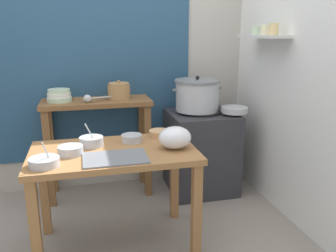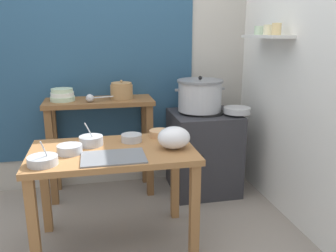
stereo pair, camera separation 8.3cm
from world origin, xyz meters
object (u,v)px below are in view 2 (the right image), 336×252
prep_table (113,165)px  bowl_stack_enamel (62,95)px  clay_pot (122,91)px  steamer_pot (200,95)px  wide_pan (237,110)px  plastic_bag (174,138)px  prep_bowl_0 (132,138)px  stove_block (203,151)px  prep_bowl_1 (160,133)px  prep_bowl_4 (43,160)px  prep_bowl_3 (70,149)px  prep_bowl_2 (91,140)px  back_shelf_table (100,123)px  ladle (91,98)px  serving_tray (113,157)px

prep_table → bowl_stack_enamel: bearing=112.9°
clay_pot → steamer_pot: bearing=-8.9°
wide_pan → clay_pot: bearing=164.6°
bowl_stack_enamel → plastic_bag: bearing=-50.5°
clay_pot → plastic_bag: bearing=-74.2°
steamer_pot → prep_bowl_0: 0.95m
stove_block → plastic_bag: (-0.48, -0.81, 0.41)m
wide_pan → prep_bowl_1: bearing=-154.4°
bowl_stack_enamel → clay_pot: bearing=-0.9°
steamer_pot → prep_bowl_4: (-1.27, -0.96, -0.18)m
stove_block → prep_bowl_3: size_ratio=4.82×
prep_bowl_1 → prep_bowl_2: prep_bowl_2 is taller
back_shelf_table → prep_bowl_0: size_ratio=6.46×
prep_bowl_2 → prep_bowl_3: 0.20m
plastic_bag → steamer_pot: bearing=62.3°
back_shelf_table → prep_bowl_0: bearing=-74.2°
prep_table → plastic_bag: (0.41, -0.07, 0.19)m
steamer_pot → prep_table: bearing=-137.8°
prep_table → prep_bowl_3: (-0.28, -0.02, 0.14)m
clay_pot → prep_bowl_1: bearing=-70.8°
prep_bowl_2 → stove_block: bearing=31.5°
ladle → prep_bowl_4: 1.03m
bowl_stack_enamel → wide_pan: size_ratio=0.89×
prep_bowl_2 → back_shelf_table: bearing=84.1°
plastic_bag → prep_bowl_0: 0.34m
ladle → prep_bowl_1: size_ratio=1.57×
prep_bowl_0 → prep_bowl_4: size_ratio=0.83×
prep_bowl_3 → wide_pan: bearing=23.7°
prep_bowl_1 → prep_bowl_3: bearing=-158.5°
back_shelf_table → prep_bowl_1: bearing=-56.4°
steamer_pot → clay_pot: bearing=171.1°
clay_pot → prep_bowl_0: (0.00, -0.73, -0.22)m
wide_pan → prep_bowl_4: prep_bowl_4 is taller
clay_pot → prep_bowl_3: clay_pot is taller
prep_table → steamer_pot: steamer_pot is taller
steamer_pot → prep_bowl_2: 1.19m
clay_pot → back_shelf_table: bearing=-180.0°
bowl_stack_enamel → wide_pan: 1.55m
prep_table → clay_pot: clay_pot is taller
steamer_pot → serving_tray: (-0.85, -0.94, -0.20)m
prep_bowl_2 → prep_bowl_1: bearing=12.2°
back_shelf_table → ladle: bearing=-123.8°
bowl_stack_enamel → prep_bowl_0: (0.52, -0.74, -0.20)m
back_shelf_table → plastic_bag: size_ratio=4.32×
stove_block → steamer_pot: steamer_pot is taller
wide_pan → prep_bowl_0: (-1.00, -0.45, -0.06)m
clay_pot → prep_bowl_0: clay_pot is taller
bowl_stack_enamel → prep_bowl_2: 0.83m
back_shelf_table → prep_bowl_1: 0.78m
wide_pan → prep_bowl_2: 1.37m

